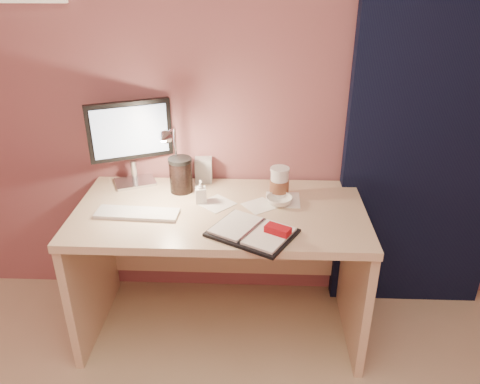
{
  "coord_description": "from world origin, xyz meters",
  "views": [
    {
      "loc": [
        0.18,
        -0.59,
        1.81
      ],
      "look_at": [
        0.1,
        1.33,
        0.85
      ],
      "focal_mm": 35.0,
      "sensor_mm": 36.0,
      "label": 1
    }
  ],
  "objects_px": {
    "desk": "(222,241)",
    "dark_jar": "(181,177)",
    "lotion_bottle": "(201,192)",
    "keyboard": "(137,213)",
    "desk_lamp": "(176,155)",
    "product_box": "(204,170)",
    "planner": "(254,232)",
    "bowl": "(279,201)",
    "monitor": "(130,136)",
    "coffee_cup": "(279,183)"
  },
  "relations": [
    {
      "from": "lotion_bottle",
      "to": "desk_lamp",
      "type": "distance_m",
      "value": 0.21
    },
    {
      "from": "product_box",
      "to": "desk",
      "type": "bearing_deg",
      "value": -68.23
    },
    {
      "from": "keyboard",
      "to": "planner",
      "type": "height_order",
      "value": "planner"
    },
    {
      "from": "keyboard",
      "to": "desk_lamp",
      "type": "relative_size",
      "value": 1.07
    },
    {
      "from": "monitor",
      "to": "coffee_cup",
      "type": "height_order",
      "value": "monitor"
    },
    {
      "from": "desk",
      "to": "lotion_bottle",
      "type": "bearing_deg",
      "value": -179.2
    },
    {
      "from": "bowl",
      "to": "desk_lamp",
      "type": "xyz_separation_m",
      "value": [
        -0.51,
        0.06,
        0.21
      ]
    },
    {
      "from": "desk",
      "to": "keyboard",
      "type": "distance_m",
      "value": 0.47
    },
    {
      "from": "desk",
      "to": "bowl",
      "type": "bearing_deg",
      "value": -1.75
    },
    {
      "from": "product_box",
      "to": "desk_lamp",
      "type": "bearing_deg",
      "value": -123.29
    },
    {
      "from": "desk",
      "to": "planner",
      "type": "height_order",
      "value": "planner"
    },
    {
      "from": "planner",
      "to": "desk_lamp",
      "type": "bearing_deg",
      "value": 167.78
    },
    {
      "from": "product_box",
      "to": "coffee_cup",
      "type": "bearing_deg",
      "value": -25.6
    },
    {
      "from": "lotion_bottle",
      "to": "desk_lamp",
      "type": "xyz_separation_m",
      "value": [
        -0.12,
        0.05,
        0.17
      ]
    },
    {
      "from": "coffee_cup",
      "to": "desk_lamp",
      "type": "relative_size",
      "value": 0.43
    },
    {
      "from": "dark_jar",
      "to": "product_box",
      "type": "distance_m",
      "value": 0.16
    },
    {
      "from": "keyboard",
      "to": "bowl",
      "type": "relative_size",
      "value": 3.04
    },
    {
      "from": "planner",
      "to": "bowl",
      "type": "height_order",
      "value": "planner"
    },
    {
      "from": "desk_lamp",
      "to": "desk",
      "type": "bearing_deg",
      "value": -3.5
    },
    {
      "from": "bowl",
      "to": "product_box",
      "type": "xyz_separation_m",
      "value": [
        -0.4,
        0.25,
        0.05
      ]
    },
    {
      "from": "keyboard",
      "to": "desk_lamp",
      "type": "height_order",
      "value": "desk_lamp"
    },
    {
      "from": "coffee_cup",
      "to": "lotion_bottle",
      "type": "relative_size",
      "value": 1.36
    },
    {
      "from": "desk_lamp",
      "to": "monitor",
      "type": "bearing_deg",
      "value": 159.73
    },
    {
      "from": "desk",
      "to": "planner",
      "type": "xyz_separation_m",
      "value": [
        0.17,
        -0.3,
        0.24
      ]
    },
    {
      "from": "bowl",
      "to": "product_box",
      "type": "distance_m",
      "value": 0.47
    },
    {
      "from": "keyboard",
      "to": "lotion_bottle",
      "type": "bearing_deg",
      "value": 29.65
    },
    {
      "from": "monitor",
      "to": "lotion_bottle",
      "type": "distance_m",
      "value": 0.48
    },
    {
      "from": "desk",
      "to": "desk_lamp",
      "type": "bearing_deg",
      "value": 166.89
    },
    {
      "from": "desk",
      "to": "keyboard",
      "type": "relative_size",
      "value": 3.6
    },
    {
      "from": "desk",
      "to": "product_box",
      "type": "bearing_deg",
      "value": 114.93
    },
    {
      "from": "desk",
      "to": "dark_jar",
      "type": "bearing_deg",
      "value": 151.43
    },
    {
      "from": "planner",
      "to": "desk_lamp",
      "type": "distance_m",
      "value": 0.56
    },
    {
      "from": "product_box",
      "to": "planner",
      "type": "bearing_deg",
      "value": -65.63
    },
    {
      "from": "coffee_cup",
      "to": "keyboard",
      "type": "bearing_deg",
      "value": -161.95
    },
    {
      "from": "desk",
      "to": "monitor",
      "type": "bearing_deg",
      "value": 157.4
    },
    {
      "from": "desk",
      "to": "desk_lamp",
      "type": "distance_m",
      "value": 0.51
    },
    {
      "from": "desk",
      "to": "keyboard",
      "type": "bearing_deg",
      "value": -159.57
    },
    {
      "from": "lotion_bottle",
      "to": "dark_jar",
      "type": "distance_m",
      "value": 0.17
    },
    {
      "from": "desk",
      "to": "bowl",
      "type": "height_order",
      "value": "bowl"
    },
    {
      "from": "desk",
      "to": "dark_jar",
      "type": "relative_size",
      "value": 8.55
    },
    {
      "from": "monitor",
      "to": "product_box",
      "type": "height_order",
      "value": "monitor"
    },
    {
      "from": "bowl",
      "to": "lotion_bottle",
      "type": "relative_size",
      "value": 1.11
    },
    {
      "from": "keyboard",
      "to": "dark_jar",
      "type": "height_order",
      "value": "dark_jar"
    },
    {
      "from": "keyboard",
      "to": "lotion_bottle",
      "type": "relative_size",
      "value": 3.37
    },
    {
      "from": "keyboard",
      "to": "planner",
      "type": "relative_size",
      "value": 0.9
    },
    {
      "from": "desk",
      "to": "product_box",
      "type": "distance_m",
      "value": 0.39
    },
    {
      "from": "planner",
      "to": "desk",
      "type": "bearing_deg",
      "value": 149.07
    },
    {
      "from": "lotion_bottle",
      "to": "desk",
      "type": "bearing_deg",
      "value": 0.8
    },
    {
      "from": "keyboard",
      "to": "planner",
      "type": "distance_m",
      "value": 0.57
    },
    {
      "from": "monitor",
      "to": "lotion_bottle",
      "type": "xyz_separation_m",
      "value": [
        0.38,
        -0.2,
        -0.21
      ]
    }
  ]
}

